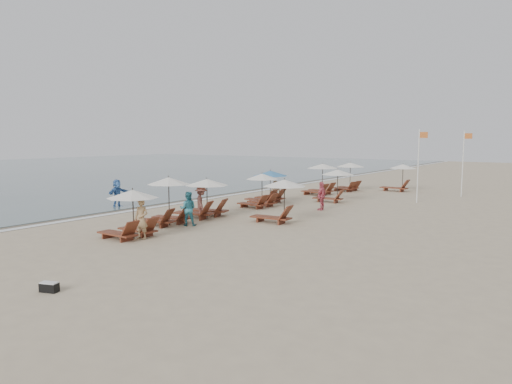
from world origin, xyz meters
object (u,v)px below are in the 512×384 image
Objects in this scene: inland_station_2 at (398,176)px; beachgoer_far_b at (275,191)px; lounger_station_3 at (259,191)px; lounger_station_6 at (348,176)px; lounger_station_5 at (320,179)px; inland_station_0 at (278,198)px; beachgoer_near at (141,219)px; beachgoer_far_a at (322,196)px; lounger_station_2 at (203,199)px; lounger_station_1 at (165,203)px; inland_station_1 at (333,182)px; beachgoer_mid_a at (188,209)px; waterline_walker at (117,193)px; lounger_station_0 at (130,214)px; lounger_station_4 at (267,187)px; beachgoer_mid_b at (201,203)px; duffel_bag at (49,287)px; flag_pole_near at (419,162)px.

beachgoer_far_b is at bearing -111.92° from inland_station_2.
lounger_station_3 is 0.97× the size of lounger_station_6.
lounger_station_5 is 0.97× the size of inland_station_0.
inland_station_0 is at bearing 52.93° from beachgoer_near.
inland_station_2 reaches higher than beachgoer_far_a.
lounger_station_1 is at bearing -90.75° from lounger_station_2.
inland_station_1 is 1.59× the size of beachgoer_far_a.
waterline_walker is (-8.06, 2.08, 0.03)m from beachgoer_mid_a.
lounger_station_4 reaches higher than lounger_station_0.
lounger_station_2 is at bearing -136.24° from beachgoer_far_b.
lounger_station_0 reaches higher than beachgoer_mid_a.
waterline_walker is (-7.38, 0.36, -0.02)m from beachgoer_mid_b.
inland_station_0 reaches higher than lounger_station_3.
beachgoer_mid_b is (0.07, -5.44, -0.11)m from lounger_station_3.
lounger_station_5 is 7.96m from beachgoer_far_a.
waterline_walker is (-11.07, -6.32, 0.02)m from beachgoer_far_a.
lounger_station_6 is at bearing 82.10° from lounger_station_4.
lounger_station_2 is 1.11× the size of lounger_station_6.
beachgoer_near reaches higher than beachgoer_mid_a.
inland_station_1 is (2.76, 4.87, 0.34)m from lounger_station_3.
lounger_station_3 is 0.90× the size of lounger_station_5.
lounger_station_2 is 6.96m from waterline_walker.
lounger_station_5 reaches higher than lounger_station_3.
inland_station_0 is (3.24, 6.82, 0.25)m from lounger_station_0.
lounger_station_6 is 22.48m from beachgoer_near.
beachgoer_far_b is (-4.23, 1.41, -0.12)m from beachgoer_far_a.
lounger_station_5 reaches higher than beachgoer_far_a.
lounger_station_5 reaches higher than duffel_bag.
beachgoer_mid_b is 3.22× the size of duffel_bag.
lounger_station_1 is at bearing -27.00° from beachgoer_far_a.
beachgoer_mid_a is at bearing -134.38° from inland_station_0.
inland_station_2 reaches higher than lounger_station_3.
lounger_station_5 is 15.17m from waterline_walker.
lounger_station_4 is at bearing -140.65° from inland_station_1.
lounger_station_4 is at bearing 105.74° from duffel_bag.
beachgoer_far_a is at bearing -61.48° from lounger_station_5.
beachgoer_mid_b is at bearing -89.28° from lounger_station_3.
lounger_station_1 is at bearing -93.04° from lounger_station_6.
lounger_station_3 is 1.43× the size of beachgoer_near.
beachgoer_far_b is at bearing 82.31° from beachgoer_near.
lounger_station_6 is 0.90× the size of inland_station_2.
inland_station_2 reaches higher than lounger_station_0.
lounger_station_6 is at bearing 79.45° from lounger_station_5.
beachgoer_far_b is (-0.54, 8.09, -0.16)m from beachgoer_mid_b.
inland_station_0 is 18.00m from inland_station_2.
lounger_station_0 is at bearing -97.89° from inland_station_2.
lounger_station_6 is (1.00, 16.72, 0.22)m from lounger_station_2.
lounger_station_5 is at bearing 92.19° from lounger_station_0.
beachgoer_mid_a is at bearing -114.14° from flag_pole_near.
inland_station_1 is at bearing 60.48° from lounger_station_3.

